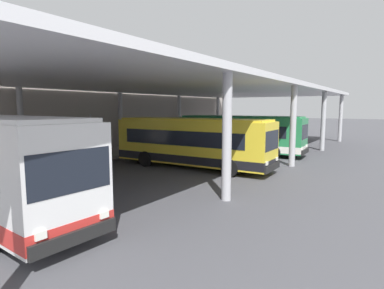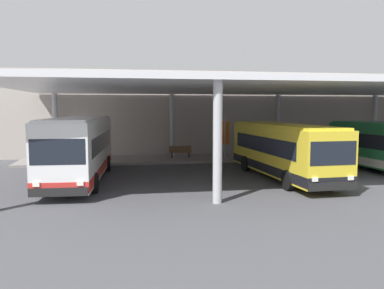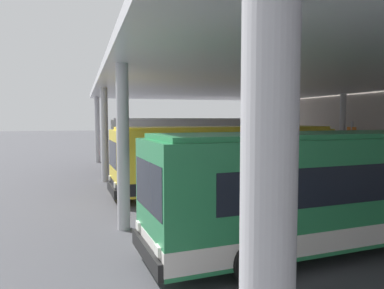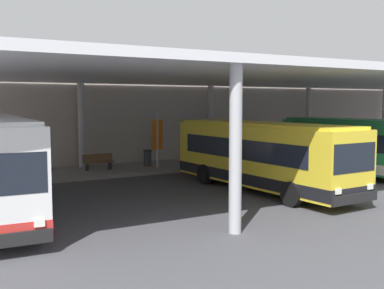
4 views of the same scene
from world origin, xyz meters
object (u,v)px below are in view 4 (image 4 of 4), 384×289
(bench_waiting, at_px, (98,162))
(banner_sign, at_px, (157,138))
(trash_bin, at_px, (148,158))
(bus_middle_bay, at_px, (367,147))
(bus_second_bay, at_px, (261,155))

(bench_waiting, bearing_deg, banner_sign, -14.49)
(bench_waiting, distance_m, trash_bin, 3.22)
(bench_waiting, relative_size, trash_bin, 1.84)
(bus_middle_bay, bearing_deg, trash_bin, 134.21)
(bus_middle_bay, bearing_deg, bus_second_bay, -178.92)
(bus_second_bay, height_order, banner_sign, banner_sign)
(bus_second_bay, relative_size, bench_waiting, 5.90)
(bench_waiting, xyz_separation_m, trash_bin, (3.22, 0.16, 0.01))
(bench_waiting, bearing_deg, bus_middle_bay, -36.58)
(trash_bin, bearing_deg, banner_sign, -80.22)
(banner_sign, bearing_deg, bus_second_bay, -80.94)
(bus_second_bay, bearing_deg, banner_sign, 99.06)
(bus_second_bay, height_order, bench_waiting, bus_second_bay)
(bus_middle_bay, relative_size, banner_sign, 3.33)
(bus_second_bay, xyz_separation_m, banner_sign, (-1.32, 8.25, 0.32))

